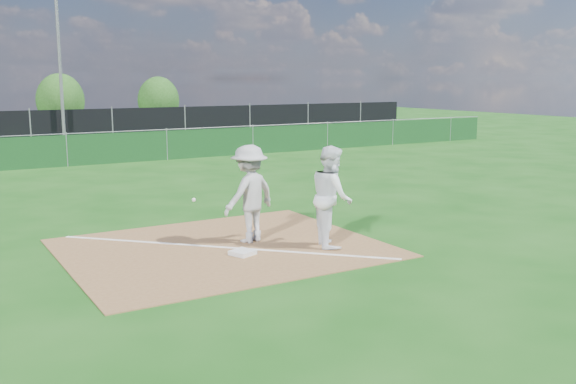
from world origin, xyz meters
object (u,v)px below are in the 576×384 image
(play_at_first, at_px, (249,194))
(tree_mid, at_px, (60,100))
(light_pole, at_px, (60,64))
(first_base, at_px, (242,253))
(tree_right, at_px, (159,100))
(runner, at_px, (331,196))
(car_right, at_px, (93,125))

(play_at_first, bearing_deg, tree_mid, 84.75)
(light_pole, height_order, tree_mid, light_pole)
(first_base, bearing_deg, light_pole, 86.41)
(play_at_first, bearing_deg, first_base, -125.25)
(play_at_first, relative_size, tree_right, 0.57)
(light_pole, xyz_separation_m, runner, (0.46, -22.62, -2.99))
(first_base, height_order, car_right, car_right)
(first_base, xyz_separation_m, runner, (1.87, -0.24, 0.95))
(light_pole, xyz_separation_m, tree_mid, (2.23, 11.55, -2.11))
(first_base, relative_size, runner, 0.19)
(tree_mid, relative_size, tree_right, 1.06)
(first_base, height_order, runner, runner)
(first_base, xyz_separation_m, tree_mid, (3.64, 33.92, 1.83))
(tree_right, bearing_deg, first_base, -107.02)
(first_base, bearing_deg, play_at_first, 54.75)
(light_pole, xyz_separation_m, first_base, (-1.41, -22.37, -3.94))
(car_right, bearing_deg, runner, 172.72)
(light_pole, height_order, play_at_first, light_pole)
(play_at_first, bearing_deg, tree_right, 73.51)
(tree_mid, bearing_deg, light_pole, -100.93)
(first_base, height_order, play_at_first, play_at_first)
(tree_mid, bearing_deg, runner, -92.97)
(tree_right, bearing_deg, car_right, -134.98)
(first_base, relative_size, tree_mid, 0.11)
(runner, xyz_separation_m, car_right, (2.20, 27.71, -0.34))
(first_base, xyz_separation_m, tree_right, (10.33, 33.73, 1.72))
(light_pole, bearing_deg, tree_right, 51.85)
(car_right, bearing_deg, tree_right, -47.72)
(light_pole, bearing_deg, car_right, 62.42)
(tree_mid, bearing_deg, car_right, -86.21)
(car_right, relative_size, tree_right, 1.32)
(light_pole, xyz_separation_m, play_at_first, (-0.81, -21.53, -2.99))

